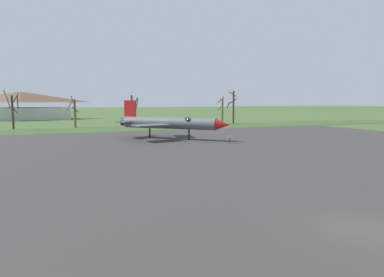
# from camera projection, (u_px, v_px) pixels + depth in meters

# --- Properties ---
(ground_plane) EXTENTS (600.00, 600.00, 0.00)m
(ground_plane) POSITION_uv_depth(u_px,v_px,m) (362.00, 231.00, 14.56)
(ground_plane) COLOR #425B2D
(asphalt_apron) EXTENTS (86.90, 63.64, 0.05)m
(asphalt_apron) POSITION_uv_depth(u_px,v_px,m) (196.00, 159.00, 32.22)
(asphalt_apron) COLOR #383533
(asphalt_apron) RESTS_ON ground
(grass_verge_strip) EXTENTS (146.90, 12.00, 0.06)m
(grass_verge_strip) POSITION_uv_depth(u_px,v_px,m) (125.00, 129.00, 67.20)
(grass_verge_strip) COLOR #385128
(grass_verge_strip) RESTS_ON ground
(jet_fighter_front_left) EXTENTS (14.53, 14.05, 5.69)m
(jet_fighter_front_left) POSITION_uv_depth(u_px,v_px,m) (171.00, 123.00, 48.83)
(jet_fighter_front_left) COLOR #565B60
(jet_fighter_front_left) RESTS_ON ground
(info_placard_front_left) EXTENTS (0.68, 0.36, 1.08)m
(info_placard_front_left) POSITION_uv_depth(u_px,v_px,m) (230.00, 139.00, 43.81)
(info_placard_front_left) COLOR black
(info_placard_front_left) RESTS_ON ground
(bare_tree_far_left) EXTENTS (2.84, 2.82, 7.78)m
(bare_tree_far_left) POSITION_uv_depth(u_px,v_px,m) (12.00, 109.00, 66.50)
(bare_tree_far_left) COLOR #42382D
(bare_tree_far_left) RESTS_ON ground
(bare_tree_left_of_center) EXTENTS (2.45, 2.48, 6.70)m
(bare_tree_left_of_center) POSITION_uv_depth(u_px,v_px,m) (74.00, 111.00, 70.88)
(bare_tree_left_of_center) COLOR brown
(bare_tree_left_of_center) RESTS_ON ground
(bare_tree_center) EXTENTS (3.31, 3.26, 6.93)m
(bare_tree_center) POSITION_uv_depth(u_px,v_px,m) (132.00, 109.00, 77.39)
(bare_tree_center) COLOR brown
(bare_tree_center) RESTS_ON ground
(bare_tree_right_of_center) EXTENTS (3.13, 3.11, 6.70)m
(bare_tree_right_of_center) POSITION_uv_depth(u_px,v_px,m) (223.00, 110.00, 80.93)
(bare_tree_right_of_center) COLOR brown
(bare_tree_right_of_center) RESTS_ON ground
(bare_tree_far_right) EXTENTS (2.61, 2.65, 8.07)m
(bare_tree_far_right) POSITION_uv_depth(u_px,v_px,m) (233.00, 106.00, 83.83)
(bare_tree_far_right) COLOR #42382D
(bare_tree_far_right) RESTS_ON ground
(visitor_building) EXTENTS (28.68, 11.41, 8.38)m
(visitor_building) POSITION_uv_depth(u_px,v_px,m) (22.00, 106.00, 99.88)
(visitor_building) COLOR beige
(visitor_building) RESTS_ON ground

